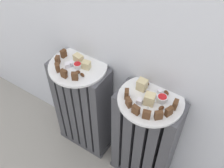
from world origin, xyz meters
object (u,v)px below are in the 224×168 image
plate_right (151,100)px  jam_bowl_right (162,98)px  radiator_right (144,141)px  fork (152,101)px  plate_left (78,66)px  jam_bowl_left (78,65)px  radiator_left (83,109)px

plate_right → jam_bowl_right: bearing=20.1°
radiator_right → fork: 0.33m
radiator_right → jam_bowl_right: size_ratio=14.13×
radiator_right → plate_left: bearing=180.0°
jam_bowl_left → plate_left: bearing=129.8°
plate_left → jam_bowl_left: size_ratio=7.02×
radiator_left → fork: fork is taller
jam_bowl_left → fork: bearing=-0.0°
radiator_right → jam_bowl_right: 0.35m
jam_bowl_right → fork: size_ratio=0.46×
jam_bowl_right → radiator_right: bearing=-159.9°
radiator_left → plate_left: 0.33m
plate_left → jam_bowl_left: 0.02m
jam_bowl_left → fork: 0.39m
plate_right → jam_bowl_right: size_ratio=6.39×
radiator_left → plate_right: 0.51m
jam_bowl_left → fork: size_ratio=0.42×
jam_bowl_right → fork: (-0.03, -0.03, -0.01)m
plate_left → jam_bowl_left: jam_bowl_left is taller
radiator_left → fork: bearing=-1.5°
plate_left → jam_bowl_left: (0.01, -0.01, 0.02)m
jam_bowl_right → plate_left: bearing=-177.9°
radiator_right → plate_left: 0.51m
fork → plate_left: bearing=178.5°
radiator_left → jam_bowl_left: (0.01, -0.01, 0.34)m
plate_right → jam_bowl_left: size_ratio=7.02×
radiator_right → jam_bowl_left: 0.51m
plate_right → jam_bowl_left: bearing=-178.5°
radiator_right → fork: bearing=-50.1°
jam_bowl_right → radiator_left: bearing=-177.9°
jam_bowl_left → jam_bowl_right: bearing=3.5°
radiator_left → fork: (0.40, -0.01, 0.33)m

